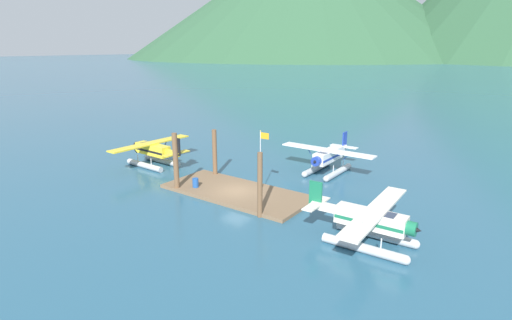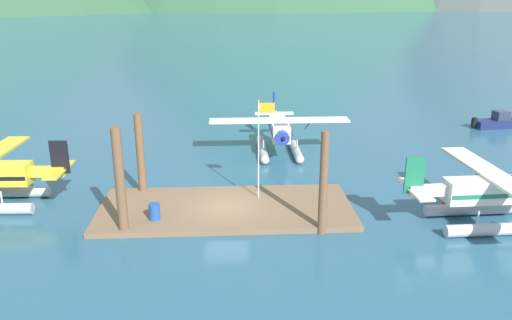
# 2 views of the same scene
# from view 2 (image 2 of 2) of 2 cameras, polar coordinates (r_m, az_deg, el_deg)

# --- Properties ---
(ground_plane) EXTENTS (1200.00, 1200.00, 0.00)m
(ground_plane) POSITION_cam_2_polar(r_m,az_deg,el_deg) (28.49, -3.39, -5.75)
(ground_plane) COLOR #285670
(dock_platform) EXTENTS (14.05, 6.13, 0.30)m
(dock_platform) POSITION_cam_2_polar(r_m,az_deg,el_deg) (28.43, -3.40, -5.48)
(dock_platform) COLOR brown
(dock_platform) RESTS_ON ground
(piling_near_left) EXTENTS (0.49, 0.49, 5.57)m
(piling_near_left) POSITION_cam_2_polar(r_m,az_deg,el_deg) (25.57, -15.09, -2.51)
(piling_near_left) COLOR brown
(piling_near_left) RESTS_ON ground
(piling_near_right) EXTENTS (0.41, 0.41, 5.36)m
(piling_near_right) POSITION_cam_2_polar(r_m,az_deg,el_deg) (25.10, 7.60, -2.67)
(piling_near_right) COLOR brown
(piling_near_right) RESTS_ON ground
(piling_far_left) EXTENTS (0.47, 0.47, 5.03)m
(piling_far_left) POSITION_cam_2_polar(r_m,az_deg,el_deg) (30.58, -12.90, 0.54)
(piling_far_left) COLOR brown
(piling_far_left) RESTS_ON ground
(flagpole) EXTENTS (0.95, 0.10, 5.75)m
(flagpole) POSITION_cam_2_polar(r_m,az_deg,el_deg) (28.34, 0.55, 2.53)
(flagpole) COLOR silver
(flagpole) RESTS_ON dock_platform
(fuel_drum) EXTENTS (0.62, 0.62, 0.88)m
(fuel_drum) POSITION_cam_2_polar(r_m,az_deg,el_deg) (27.06, -11.39, -5.73)
(fuel_drum) COLOR #1E4C99
(fuel_drum) RESTS_ON dock_platform
(mooring_buoy) EXTENTS (0.72, 0.72, 0.72)m
(mooring_buoy) POSITION_cam_2_polar(r_m,az_deg,el_deg) (30.94, 20.83, -4.26)
(mooring_buoy) COLOR orange
(mooring_buoy) RESTS_ON ground
(seaplane_white_bow_right) EXTENTS (10.40, 7.98, 3.84)m
(seaplane_white_bow_right) POSITION_cam_2_polar(r_m,az_deg,el_deg) (38.29, 2.59, 3.09)
(seaplane_white_bow_right) COLOR #B7BABF
(seaplane_white_bow_right) RESTS_ON ground
(seaplane_cream_stbd_aft) EXTENTS (7.98, 10.44, 3.84)m
(seaplane_cream_stbd_aft) POSITION_cam_2_polar(r_m,az_deg,el_deg) (28.92, 24.93, -3.76)
(seaplane_cream_stbd_aft) COLOR #B7BABF
(seaplane_cream_stbd_aft) RESTS_ON ground
(boat_navy_open_east) EXTENTS (4.88, 2.03, 1.50)m
(boat_navy_open_east) POSITION_cam_2_polar(r_m,az_deg,el_deg) (51.04, 25.66, 3.89)
(boat_navy_open_east) COLOR navy
(boat_navy_open_east) RESTS_ON ground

